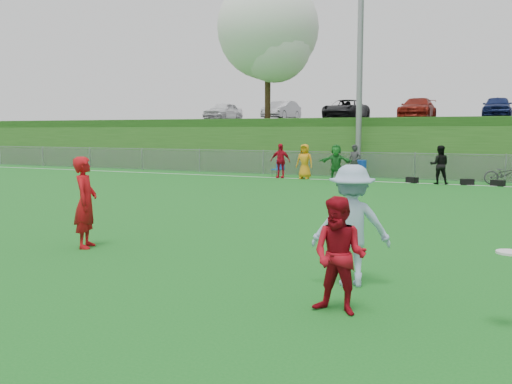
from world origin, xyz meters
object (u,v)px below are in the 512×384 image
Objects in this scene: player_blue at (351,225)px; bicycle at (506,174)px; player_red_left at (86,202)px; recycling_bin at (360,170)px; player_red_center at (340,256)px; frisbee at (510,252)px.

bicycle is at bearing -116.23° from player_blue.
player_blue reaches higher than player_red_left.
player_blue is at bearing 162.24° from bicycle.
bicycle reaches higher than recycling_bin.
player_red_center is 0.82× the size of player_blue.
player_red_left is 6.12m from player_red_center.
bicycle is (7.16, 18.15, -0.45)m from player_red_left.
frisbee is (1.98, 0.27, 0.17)m from player_red_center.
player_red_center reaches higher than bicycle.
player_blue reaches higher than player_red_center.
bicycle is (-0.65, 19.73, -0.46)m from frisbee.
player_red_center is 20.04m from bicycle.
player_red_center reaches higher than frisbee.
recycling_bin is 0.52× the size of bicycle.
frisbee is 19.74m from bicycle.
recycling_bin is at bearing 77.06° from bicycle.
player_blue is at bearing -75.30° from recycling_bin.
recycling_bin is at bearing -96.71° from player_blue.
player_red_center is 0.85× the size of bicycle.
player_red_left is 1.03× the size of bicycle.
player_red_left is 1.00× the size of player_blue.
player_blue is 2.01× the size of recycling_bin.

